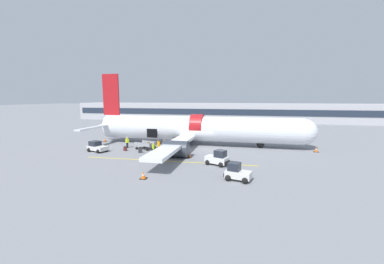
{
  "coord_description": "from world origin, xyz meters",
  "views": [
    {
      "loc": [
        5.88,
        -33.75,
        7.42
      ],
      "look_at": [
        -1.87,
        0.34,
        2.36
      ],
      "focal_mm": 22.0,
      "sensor_mm": 36.0,
      "label": 1
    }
  ],
  "objects_px": {
    "baggage_cart_loading": "(146,145)",
    "ground_crew_driver": "(154,148)",
    "ground_crew_loader_b": "(164,144)",
    "baggage_tug_rear": "(237,173)",
    "ground_crew_loader_a": "(127,142)",
    "suitcase_on_tarmac_upright": "(125,149)",
    "airplane": "(195,129)",
    "baggage_tug_lead": "(97,147)",
    "baggage_tug_mid": "(218,159)",
    "ground_crew_supervisor": "(159,146)",
    "suitcase_on_tarmac_spare": "(140,150)"
  },
  "relations": [
    {
      "from": "baggage_cart_loading",
      "to": "ground_crew_driver",
      "type": "bearing_deg",
      "value": -50.28
    },
    {
      "from": "ground_crew_loader_b",
      "to": "baggage_cart_loading",
      "type": "bearing_deg",
      "value": -175.1
    },
    {
      "from": "baggage_tug_rear",
      "to": "baggage_cart_loading",
      "type": "xyz_separation_m",
      "value": [
        -13.53,
        10.47,
        -0.1
      ]
    },
    {
      "from": "ground_crew_loader_a",
      "to": "suitcase_on_tarmac_upright",
      "type": "bearing_deg",
      "value": -69.99
    },
    {
      "from": "ground_crew_loader_b",
      "to": "ground_crew_driver",
      "type": "distance_m",
      "value": 3.06
    },
    {
      "from": "ground_crew_driver",
      "to": "suitcase_on_tarmac_upright",
      "type": "height_order",
      "value": "ground_crew_driver"
    },
    {
      "from": "airplane",
      "to": "baggage_tug_lead",
      "type": "distance_m",
      "value": 14.69
    },
    {
      "from": "baggage_cart_loading",
      "to": "ground_crew_loader_b",
      "type": "distance_m",
      "value": 2.8
    },
    {
      "from": "baggage_tug_mid",
      "to": "ground_crew_supervisor",
      "type": "distance_m",
      "value": 9.37
    },
    {
      "from": "suitcase_on_tarmac_spare",
      "to": "ground_crew_driver",
      "type": "bearing_deg",
      "value": -9.64
    },
    {
      "from": "ground_crew_driver",
      "to": "ground_crew_supervisor",
      "type": "xyz_separation_m",
      "value": [
        0.44,
        0.8,
        0.16
      ]
    },
    {
      "from": "airplane",
      "to": "ground_crew_loader_a",
      "type": "height_order",
      "value": "airplane"
    },
    {
      "from": "baggage_cart_loading",
      "to": "ground_crew_driver",
      "type": "height_order",
      "value": "ground_crew_driver"
    },
    {
      "from": "ground_crew_supervisor",
      "to": "suitcase_on_tarmac_spare",
      "type": "height_order",
      "value": "ground_crew_supervisor"
    },
    {
      "from": "baggage_tug_rear",
      "to": "suitcase_on_tarmac_upright",
      "type": "bearing_deg",
      "value": 151.39
    },
    {
      "from": "baggage_tug_lead",
      "to": "ground_crew_loader_a",
      "type": "bearing_deg",
      "value": 47.23
    },
    {
      "from": "suitcase_on_tarmac_upright",
      "to": "baggage_tug_lead",
      "type": "bearing_deg",
      "value": -161.46
    },
    {
      "from": "baggage_cart_loading",
      "to": "ground_crew_loader_b",
      "type": "relative_size",
      "value": 2.43
    },
    {
      "from": "ground_crew_loader_a",
      "to": "ground_crew_supervisor",
      "type": "height_order",
      "value": "ground_crew_supervisor"
    },
    {
      "from": "baggage_tug_rear",
      "to": "ground_crew_supervisor",
      "type": "height_order",
      "value": "ground_crew_supervisor"
    },
    {
      "from": "baggage_tug_lead",
      "to": "ground_crew_driver",
      "type": "xyz_separation_m",
      "value": [
        8.34,
        0.23,
        0.18
      ]
    },
    {
      "from": "ground_crew_supervisor",
      "to": "airplane",
      "type": "bearing_deg",
      "value": 62.54
    },
    {
      "from": "baggage_tug_lead",
      "to": "ground_crew_driver",
      "type": "relative_size",
      "value": 2.08
    },
    {
      "from": "baggage_tug_rear",
      "to": "ground_crew_supervisor",
      "type": "xyz_separation_m",
      "value": [
        -10.78,
        8.49,
        0.31
      ]
    },
    {
      "from": "ground_crew_loader_a",
      "to": "suitcase_on_tarmac_upright",
      "type": "height_order",
      "value": "ground_crew_loader_a"
    },
    {
      "from": "baggage_tug_rear",
      "to": "baggage_cart_loading",
      "type": "relative_size",
      "value": 0.68
    },
    {
      "from": "baggage_cart_loading",
      "to": "baggage_tug_mid",
      "type": "bearing_deg",
      "value": -28.01
    },
    {
      "from": "baggage_cart_loading",
      "to": "suitcase_on_tarmac_upright",
      "type": "distance_m",
      "value": 2.99
    },
    {
      "from": "ground_crew_driver",
      "to": "suitcase_on_tarmac_upright",
      "type": "bearing_deg",
      "value": 168.1
    },
    {
      "from": "ground_crew_loader_b",
      "to": "baggage_tug_lead",
      "type": "bearing_deg",
      "value": -159.72
    },
    {
      "from": "baggage_tug_rear",
      "to": "ground_crew_loader_a",
      "type": "distance_m",
      "value": 19.74
    },
    {
      "from": "ground_crew_loader_a",
      "to": "suitcase_on_tarmac_spare",
      "type": "relative_size",
      "value": 2.04
    },
    {
      "from": "ground_crew_driver",
      "to": "suitcase_on_tarmac_spare",
      "type": "relative_size",
      "value": 1.89
    },
    {
      "from": "ground_crew_driver",
      "to": "baggage_tug_lead",
      "type": "bearing_deg",
      "value": -178.39
    },
    {
      "from": "suitcase_on_tarmac_upright",
      "to": "ground_crew_loader_b",
      "type": "bearing_deg",
      "value": 21.48
    },
    {
      "from": "airplane",
      "to": "baggage_cart_loading",
      "type": "distance_m",
      "value": 8.13
    },
    {
      "from": "baggage_tug_mid",
      "to": "suitcase_on_tarmac_spare",
      "type": "relative_size",
      "value": 3.51
    },
    {
      "from": "baggage_tug_lead",
      "to": "suitcase_on_tarmac_spare",
      "type": "distance_m",
      "value": 6.29
    },
    {
      "from": "ground_crew_driver",
      "to": "ground_crew_supervisor",
      "type": "bearing_deg",
      "value": 61.15
    },
    {
      "from": "baggage_tug_rear",
      "to": "ground_crew_driver",
      "type": "xyz_separation_m",
      "value": [
        -11.22,
        7.69,
        0.15
      ]
    },
    {
      "from": "baggage_tug_lead",
      "to": "baggage_tug_rear",
      "type": "height_order",
      "value": "baggage_tug_rear"
    },
    {
      "from": "ground_crew_loader_a",
      "to": "ground_crew_supervisor",
      "type": "bearing_deg",
      "value": -20.15
    },
    {
      "from": "baggage_tug_rear",
      "to": "ground_crew_driver",
      "type": "height_order",
      "value": "baggage_tug_rear"
    },
    {
      "from": "ground_crew_driver",
      "to": "suitcase_on_tarmac_upright",
      "type": "distance_m",
      "value": 4.83
    },
    {
      "from": "ground_crew_loader_b",
      "to": "airplane",
      "type": "bearing_deg",
      "value": 52.46
    },
    {
      "from": "ground_crew_supervisor",
      "to": "suitcase_on_tarmac_spare",
      "type": "distance_m",
      "value": 2.63
    },
    {
      "from": "baggage_cart_loading",
      "to": "ground_crew_driver",
      "type": "xyz_separation_m",
      "value": [
        2.31,
        -2.78,
        0.25
      ]
    },
    {
      "from": "airplane",
      "to": "suitcase_on_tarmac_spare",
      "type": "xyz_separation_m",
      "value": [
        -6.04,
        -7.21,
        -2.2
      ]
    },
    {
      "from": "ground_crew_loader_a",
      "to": "ground_crew_loader_b",
      "type": "height_order",
      "value": "ground_crew_loader_a"
    },
    {
      "from": "baggage_tug_rear",
      "to": "ground_crew_loader_a",
      "type": "xyz_separation_m",
      "value": [
        -16.63,
        10.63,
        0.22
      ]
    }
  ]
}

